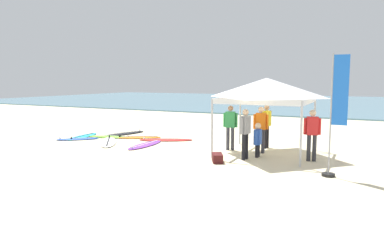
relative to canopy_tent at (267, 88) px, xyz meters
The scene contains 19 objects.
ground_plane 3.73m from the canopy_tent, behind, with size 80.00×80.00×0.00m, color beige.
sea 31.70m from the canopy_tent, 95.17° to the left, with size 80.00×36.00×0.10m, color #568499.
canopy_tent is the anchor object (origin of this frame).
surfboard_lime 7.82m from the canopy_tent, behind, with size 2.22×1.11×0.19m.
surfboard_purple 5.41m from the canopy_tent, behind, with size 0.66×2.29×0.19m.
surfboard_white 7.07m from the canopy_tent, behind, with size 2.07×2.47×0.19m.
surfboard_orange 6.68m from the canopy_tent, behind, with size 2.10×1.49×0.19m.
surfboard_cyan 9.00m from the canopy_tent, behind, with size 0.99×2.28×0.19m.
surfboard_black 8.02m from the canopy_tent, 168.49° to the left, with size 1.36×2.53×0.19m.
surfboard_red 5.34m from the canopy_tent, 169.48° to the left, with size 2.41×1.61×0.19m.
surfboard_blue 8.75m from the canopy_tent, behind, with size 1.71×1.58×0.19m.
person_grey 1.91m from the canopy_tent, 106.70° to the right, with size 0.29×0.54×1.71m.
person_red 2.23m from the canopy_tent, 16.39° to the right, with size 0.53×0.31×1.71m.
person_green 1.97m from the canopy_tent, behind, with size 0.54×0.28×1.71m.
person_yellow 1.80m from the canopy_tent, 103.62° to the left, with size 0.31×0.53×1.71m.
person_orange 1.41m from the canopy_tent, 164.29° to the left, with size 0.54×0.27×1.71m.
person_blue 1.85m from the canopy_tent, 98.95° to the right, with size 0.24×0.55×1.20m.
banner_flag 3.44m from the canopy_tent, 41.80° to the right, with size 0.60×0.36×3.40m.
gear_bag_near_tent 3.19m from the canopy_tent, 117.96° to the right, with size 0.60×0.32×0.28m, color #4C1919.
Camera 1 is at (6.13, -12.37, 2.67)m, focal length 33.38 mm.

